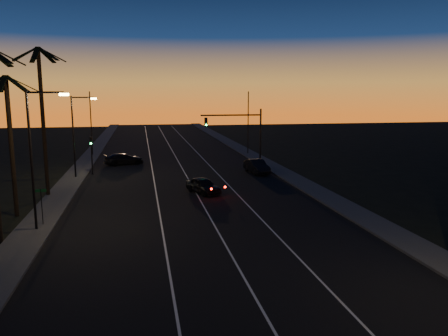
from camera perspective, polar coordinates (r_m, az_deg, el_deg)
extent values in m
cube|color=black|center=(40.11, -4.59, -2.93)|extent=(20.00, 170.00, 0.01)
cube|color=#373735|center=(40.48, -20.58, -3.31)|extent=(2.40, 170.00, 0.16)
cube|color=#373735|center=(42.74, 10.51, -2.17)|extent=(2.40, 170.00, 0.16)
cube|color=silver|center=(39.90, -8.88, -3.06)|extent=(0.12, 160.00, 0.01)
cube|color=silver|center=(40.16, -3.88, -2.88)|extent=(0.12, 160.00, 0.01)
cube|color=silver|center=(40.72, 1.02, -2.68)|extent=(0.12, 160.00, 0.01)
cube|color=black|center=(28.22, -26.73, 13.07)|extent=(2.18, 0.92, 1.18)
cylinder|color=black|center=(34.33, -26.02, 2.41)|extent=(0.32, 0.32, 10.00)
cube|color=black|center=(34.11, -24.78, 9.94)|extent=(2.18, 0.92, 1.18)
cube|color=black|center=(34.94, -25.46, 9.87)|extent=(1.25, 2.12, 1.18)
cube|color=black|center=(35.15, -26.94, 9.76)|extent=(1.34, 2.09, 1.18)
cube|color=black|center=(33.09, -27.03, 9.81)|extent=(0.45, 2.16, 1.18)
cube|color=black|center=(33.28, -25.46, 9.92)|extent=(1.95, 1.61, 1.18)
cylinder|color=black|center=(39.80, -22.54, 5.35)|extent=(0.32, 0.32, 12.50)
cube|color=black|center=(39.90, -21.53, 13.62)|extent=(2.18, 0.92, 1.18)
cube|color=black|center=(40.70, -22.19, 13.49)|extent=(1.25, 2.12, 1.18)
cube|color=black|center=(40.85, -23.49, 13.39)|extent=(1.34, 2.09, 1.18)
cube|color=black|center=(40.26, -24.51, 13.38)|extent=(2.18, 0.82, 1.18)
cube|color=black|center=(39.34, -24.49, 13.49)|extent=(1.90, 1.69, 1.18)
cube|color=black|center=(38.80, -23.38, 13.63)|extent=(0.45, 2.16, 1.18)
cube|color=black|center=(39.05, -22.04, 13.68)|extent=(1.95, 1.61, 1.18)
cylinder|color=black|center=(30.01, -23.85, 0.67)|extent=(0.16, 0.16, 9.00)
cylinder|color=black|center=(29.46, -22.33, 9.12)|extent=(2.20, 0.12, 0.12)
cube|color=#F0BF60|center=(29.26, -20.18, 9.00)|extent=(0.55, 0.26, 0.16)
cylinder|color=black|center=(47.61, -19.06, 3.76)|extent=(0.16, 0.16, 8.50)
cylinder|color=black|center=(47.25, -18.01, 8.76)|extent=(2.20, 0.12, 0.12)
cube|color=#F0BF60|center=(47.13, -16.66, 8.67)|extent=(0.55, 0.26, 0.16)
cylinder|color=black|center=(31.54, -22.69, -4.78)|extent=(0.06, 0.06, 2.60)
cube|color=#0B461B|center=(31.28, -22.83, -2.74)|extent=(0.70, 0.03, 0.20)
cylinder|color=black|center=(51.06, 4.78, 3.79)|extent=(0.20, 0.20, 7.00)
cylinder|color=black|center=(50.01, 0.93, 6.92)|extent=(7.00, 0.16, 0.16)
cube|color=black|center=(49.55, -2.38, 6.02)|extent=(0.32, 0.28, 1.00)
sphere|color=black|center=(49.36, -2.35, 6.37)|extent=(0.20, 0.20, 0.20)
sphere|color=black|center=(49.38, -2.35, 6.00)|extent=(0.20, 0.20, 0.20)
sphere|color=#14FF59|center=(49.40, -2.34, 5.63)|extent=(0.20, 0.20, 0.20)
cylinder|color=black|center=(49.65, -16.89, 1.60)|extent=(0.14, 0.14, 4.20)
cube|color=black|center=(49.45, -16.98, 3.44)|extent=(0.28, 0.25, 0.90)
sphere|color=black|center=(49.28, -17.02, 3.74)|extent=(0.18, 0.18, 0.18)
sphere|color=black|center=(49.30, -17.00, 3.42)|extent=(0.18, 0.18, 0.18)
sphere|color=#14FF59|center=(49.33, -16.98, 3.10)|extent=(0.18, 0.18, 0.18)
cylinder|color=black|center=(64.41, -16.97, 5.54)|extent=(0.14, 0.14, 9.00)
cylinder|color=black|center=(62.91, 3.17, 5.86)|extent=(0.14, 0.14, 9.00)
imported|color=black|center=(38.75, -2.73, -2.30)|extent=(3.12, 4.39, 1.39)
sphere|color=#FF0F05|center=(36.33, -1.66, -2.76)|extent=(0.18, 0.18, 0.18)
sphere|color=#FF0F05|center=(37.08, 0.15, -2.50)|extent=(0.18, 0.18, 0.18)
imported|color=black|center=(48.52, 4.29, 0.22)|extent=(2.09, 4.72, 1.51)
imported|color=black|center=(55.52, -12.96, 1.17)|extent=(5.22, 3.38, 1.41)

